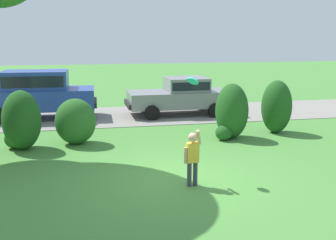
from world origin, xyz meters
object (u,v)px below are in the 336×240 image
Objects in this scene: parked_sedan at (181,95)px; parked_suv at (36,92)px; child_thrower at (193,155)px; frisbee at (193,81)px.

parked_suv is (-5.83, 0.32, 0.23)m from parked_sedan.
frisbee is at bearing 75.99° from child_thrower.
parked_suv is at bearing 117.93° from frisbee.
parked_suv is 9.52m from child_thrower.
parked_suv reaches higher than child_thrower.
frisbee is (0.16, 0.63, 1.55)m from child_thrower.
parked_sedan is 3.42× the size of child_thrower.
frisbee is (4.22, -7.96, 1.19)m from parked_suv.
frisbee reaches higher than parked_suv.
parked_suv is at bearing 176.84° from parked_sedan.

